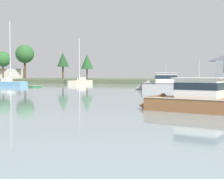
% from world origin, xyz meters
% --- Properties ---
extents(far_shore_bank, '(233.98, 47.86, 1.19)m').
position_xyz_m(far_shore_bank, '(0.00, 98.43, 0.59)').
color(far_shore_bank, '#4C563D').
rests_on(far_shore_bank, ground).
extents(sailboat_cream, '(3.36, 9.89, 13.48)m').
position_xyz_m(sailboat_cream, '(-22.30, 68.52, 0.29)').
color(sailboat_cream, beige).
rests_on(sailboat_cream, ground).
extents(dinghy_green, '(1.77, 3.15, 0.49)m').
position_xyz_m(dinghy_green, '(-23.10, 46.42, 0.13)').
color(dinghy_green, '#236B3D').
rests_on(dinghy_green, ground).
extents(cruiser_wood, '(8.79, 4.36, 4.42)m').
position_xyz_m(cruiser_wood, '(11.87, 9.89, 0.58)').
color(cruiser_wood, brown).
rests_on(cruiser_wood, ground).
extents(cruiser_grey, '(11.35, 5.95, 6.21)m').
position_xyz_m(cruiser_grey, '(4.58, 42.43, 0.69)').
color(cruiser_grey, gray).
rests_on(cruiser_grey, ground).
extents(dinghy_white, '(3.12, 2.65, 0.56)m').
position_xyz_m(dinghy_white, '(-43.96, 64.98, 0.14)').
color(dinghy_white, white).
rests_on(dinghy_white, ground).
extents(sailboat_skyblue, '(10.21, 4.10, 15.89)m').
position_xyz_m(sailboat_skyblue, '(-33.79, 51.70, 0.33)').
color(sailboat_skyblue, '#669ECC').
rests_on(sailboat_skyblue, ground).
extents(shore_tree_left_mid, '(5.22, 5.22, 9.41)m').
position_xyz_m(shore_tree_left_mid, '(-55.27, 78.49, 7.95)').
color(shore_tree_left_mid, brown).
rests_on(shore_tree_left_mid, far_shore_bank).
extents(shore_tree_far_right, '(7.48, 7.48, 13.76)m').
position_xyz_m(shore_tree_far_right, '(-61.24, 100.55, 11.13)').
color(shore_tree_far_right, brown).
rests_on(shore_tree_far_right, far_shore_bank).
extents(shore_tree_left, '(4.02, 4.02, 8.35)m').
position_xyz_m(shore_tree_left, '(-27.39, 85.29, 7.04)').
color(shore_tree_left, brown).
rests_on(shore_tree_left, far_shore_bank).
extents(shore_tree_inland_c, '(4.51, 4.51, 10.24)m').
position_xyz_m(shore_tree_inland_c, '(-43.54, 99.68, 8.57)').
color(shore_tree_inland_c, brown).
rests_on(shore_tree_inland_c, far_shore_bank).
extents(cottage_hillside, '(8.61, 9.06, 5.51)m').
position_xyz_m(cottage_hillside, '(-66.67, 97.88, 4.03)').
color(cottage_hillside, silver).
rests_on(cottage_hillside, far_shore_bank).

